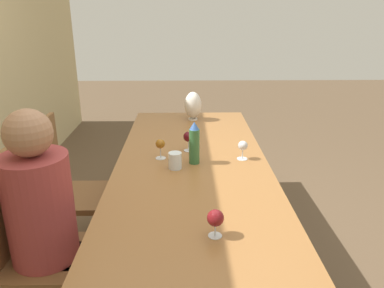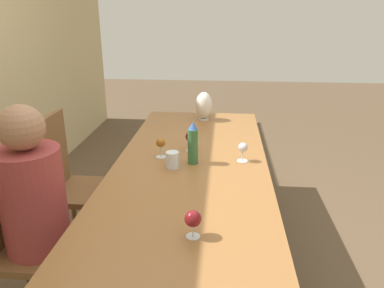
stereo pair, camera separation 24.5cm
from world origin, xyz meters
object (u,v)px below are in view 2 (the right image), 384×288
Objects in this scene: water_tumbler at (172,160)px; wine_glass_1 at (161,143)px; chair_near at (25,236)px; wine_glass_0 at (243,148)px; chair_far at (74,181)px; wine_glass_2 at (193,219)px; wine_glass_3 at (191,137)px; person_near at (37,212)px; vase at (204,106)px; water_bottle at (193,143)px.

wine_glass_1 is at bearing 30.94° from water_tumbler.
chair_near reaches higher than wine_glass_1.
chair_near is (-0.64, 1.18, -0.30)m from wine_glass_0.
wine_glass_0 is at bearing -92.00° from chair_far.
water_tumbler is 0.77m from wine_glass_2.
water_tumbler is 0.74× the size of wine_glass_3.
person_near is (-0.80, 0.73, -0.16)m from wine_glass_3.
vase is 1.96× the size of wine_glass_2.
water_bottle is 1.98× the size of wine_glass_3.
water_bottle is 0.93m from chair_far.
wine_glass_0 is (0.06, -0.32, -0.05)m from water_bottle.
water_tumbler is 0.81m from chair_far.
wine_glass_2 is (-0.74, -0.19, 0.04)m from water_tumbler.
wine_glass_0 is at bearing -61.47° from chair_near.
wine_glass_3 is 0.11× the size of person_near.
vase is 0.20× the size of person_near.
wine_glass_1 is 0.87m from person_near.
vase is 1.83m from chair_near.
water_tumbler is 0.47m from wine_glass_0.
water_bottle is 0.24m from wine_glass_1.
wine_glass_0 is at bearing -92.33° from wine_glass_1.
chair_far reaches higher than water_tumbler.
chair_near is (-0.80, 0.82, -0.31)m from wine_glass_3.
wine_glass_0 is 0.13× the size of chair_near.
vase is at bearing 1.81° from wine_glass_2.
chair_near is at bearing 180.00° from chair_far.
vase reaches higher than wine_glass_2.
chair_near is at bearing 124.04° from water_bottle.
wine_glass_0 is 0.13× the size of chair_far.
vase is (1.08, -0.13, 0.08)m from water_tumbler.
wine_glass_0 is 0.10× the size of person_near.
vase reaches higher than wine_glass_0.
wine_glass_0 is 0.91× the size of wine_glass_3.
person_near is at bearing 127.08° from water_bottle.
chair_far is at bearing 75.82° from water_tumbler.
wine_glass_3 is at bearing -15.75° from water_tumbler.
wine_glass_3 is 0.14× the size of chair_far.
water_bottle reaches higher than vase.
water_bottle is at bearing -96.73° from chair_far.
water_tumbler is 0.81× the size of wine_glass_2.
wine_glass_2 is 0.92× the size of wine_glass_3.
water_bottle reaches higher than chair_far.
wine_glass_1 is 0.13× the size of chair_near.
chair_far is (0.04, 1.18, -0.30)m from wine_glass_0.
wine_glass_0 is 0.39m from wine_glass_3.
wine_glass_2 is at bearing -174.22° from wine_glass_3.
water_tumbler is 0.82× the size of wine_glass_0.
chair_near is at bearing 123.87° from water_tumbler.
person_near is at bearing 140.48° from wine_glass_1.
chair_near is at bearing 150.97° from vase.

